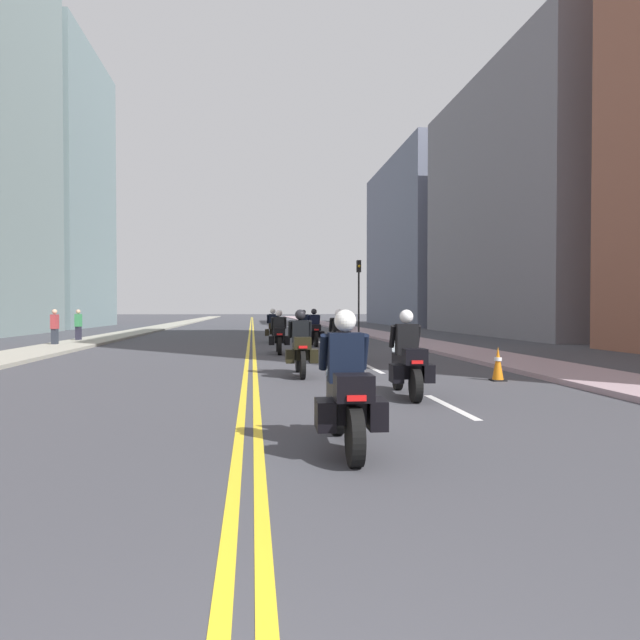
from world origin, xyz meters
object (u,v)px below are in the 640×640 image
Objects in this scene: motorcycle_1 at (407,362)px; motorcycle_3 at (340,341)px; motorcycle_4 at (279,336)px; pedestrian_1 at (78,325)px; motorcycle_5 at (314,331)px; motorcycle_7 at (304,326)px; motorcycle_2 at (301,348)px; motorcycle_6 at (273,328)px; pedestrian_2 at (55,327)px; traffic_light_far at (359,283)px; motorcycle_0 at (346,395)px; traffic_cone_0 at (498,364)px.

motorcycle_1 is 0.97× the size of motorcycle_3.
motorcycle_4 is 1.41× the size of pedestrian_1.
motorcycle_5 is at bearing -99.31° from pedestrian_1.
motorcycle_2 is at bearing -96.61° from motorcycle_7.
motorcycle_6 is at bearing 119.79° from motorcycle_5.
pedestrian_2 is at bearing -154.01° from motorcycle_7.
traffic_light_far is at bearing -52.83° from pedestrian_1.
motorcycle_0 is at bearing -100.49° from motorcycle_3.
traffic_cone_0 is (4.60, -8.42, -0.26)m from motorcycle_4.
motorcycle_2 is 15.22m from pedestrian_2.
motorcycle_7 is (-0.01, 20.99, 0.02)m from motorcycle_1.
motorcycle_5 is (1.67, 18.27, 0.03)m from motorcycle_0.
motorcycle_1 is 17.48m from motorcycle_6.
motorcycle_1 is 0.98× the size of motorcycle_5.
pedestrian_1 is at bearing 132.07° from motorcycle_3.
motorcycle_0 is 0.93× the size of motorcycle_4.
motorcycle_2 is 11.16m from motorcycle_5.
motorcycle_0 is 0.98× the size of motorcycle_1.
motorcycle_4 is at bearing 92.16° from motorcycle_2.
traffic_cone_0 is at bearing -82.98° from motorcycle_7.
motorcycle_5 is 6.52m from motorcycle_7.
motorcycle_5 is at bearing -109.96° from traffic_light_far.
traffic_light_far reaches higher than motorcycle_1.
pedestrian_1 reaches higher than traffic_cone_0.
pedestrian_2 is (-11.38, 15.18, 0.20)m from motorcycle_1.
traffic_cone_0 is (4.50, 5.79, -0.26)m from motorcycle_0.
motorcycle_7 is at bearing 64.26° from motorcycle_6.
pedestrian_2 reaches higher than pedestrian_1.
motorcycle_6 is (-0.17, 13.94, 0.01)m from motorcycle_2.
motorcycle_4 is 6.96m from motorcycle_6.
motorcycle_7 is (1.80, 24.79, 0.01)m from motorcycle_0.
motorcycle_5 is 12.89m from traffic_light_far.
motorcycle_4 is at bearing 103.71° from motorcycle_1.
motorcycle_4 is (-1.72, 3.46, -0.01)m from motorcycle_3.
motorcycle_5 is at bearing 86.41° from motorcycle_0.
motorcycle_1 is at bearing -98.99° from traffic_light_far.
motorcycle_3 is 1.04× the size of motorcycle_7.
motorcycle_6 is (-1.87, 17.38, 0.04)m from motorcycle_1.
pedestrian_2 is (0.03, -3.41, 0.01)m from pedestrian_1.
motorcycle_4 is 9.59m from traffic_cone_0.
motorcycle_3 is 16.16m from pedestrian_1.
pedestrian_1 is (-14.10, 16.59, 0.45)m from traffic_cone_0.
traffic_cone_0 is 24.56m from traffic_light_far.
motorcycle_4 is at bearing -88.69° from motorcycle_6.
motorcycle_5 is at bearing -92.23° from motorcycle_7.
motorcycle_5 is at bearing 93.89° from motorcycle_1.
motorcycle_3 is (1.62, 10.75, 0.01)m from motorcycle_0.
motorcycle_6 reaches higher than motorcycle_1.
pedestrian_2 is at bearing 118.39° from motorcycle_0.
motorcycle_6 is 9.75m from pedestrian_2.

